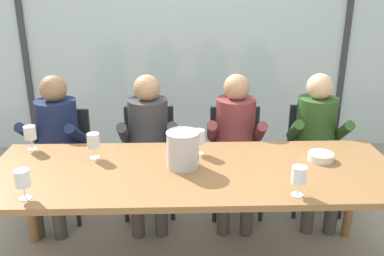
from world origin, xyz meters
The scene contains 21 objects.
ground centered at (0.00, 1.00, 0.00)m, with size 14.00×14.00×0.00m, color #9E9384.
window_glass_panel centered at (0.00, 2.23, 1.30)m, with size 7.80×0.03×2.60m, color silver.
window_mullion_left centered at (-1.76, 2.21, 1.30)m, with size 0.06×0.06×2.60m, color #38383D.
window_mullion_right centered at (1.76, 2.21, 1.30)m, with size 0.06×0.06×2.60m, color #38383D.
hillside_vineyard centered at (0.00, 5.40, 1.01)m, with size 13.80×2.40×2.02m, color #386633.
dining_table centered at (0.00, 0.00, 0.69)m, with size 2.60×0.91×0.76m.
chair_near_curtain centered at (-1.06, 0.86, 0.50)m, with size 0.49×0.49×0.86m.
chair_left_of_center centered at (-0.35, 0.89, 0.50)m, with size 0.45×0.45×0.86m.
chair_center centered at (0.38, 0.86, 0.50)m, with size 0.44×0.44×0.86m.
chair_right_of_center centered at (1.07, 0.89, 0.50)m, with size 0.47×0.47×0.86m.
person_navy_polo centered at (-1.08, 0.73, 0.67)m, with size 0.49×0.63×1.18m.
person_charcoal_jacket centered at (-0.34, 0.73, 0.67)m, with size 0.47×0.62×1.18m.
person_maroon_top centered at (0.36, 0.73, 0.67)m, with size 0.48×0.63×1.18m.
person_olive_shirt centered at (1.02, 0.73, 0.67)m, with size 0.49×0.63×1.18m.
ice_bucket_primary centered at (-0.07, 0.04, 0.88)m, with size 0.21×0.21×0.24m.
tasting_bowl centered at (0.85, 0.11, 0.78)m, with size 0.17×0.17×0.05m, color silver.
wine_glass_by_left_taster centered at (-0.94, -0.34, 0.88)m, with size 0.08×0.08×0.17m.
wine_glass_near_bucket centered at (-1.13, 0.36, 0.88)m, with size 0.08×0.08×0.17m.
wine_glass_center_pour centered at (0.04, 0.24, 0.88)m, with size 0.08×0.08×0.17m.
wine_glass_by_right_taster centered at (0.57, -0.35, 0.88)m, with size 0.08×0.08×0.17m.
wine_glass_spare_empty centered at (-0.66, 0.20, 0.88)m, with size 0.08×0.08×0.17m.
Camera 1 is at (-0.09, -2.40, 1.92)m, focal length 39.26 mm.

